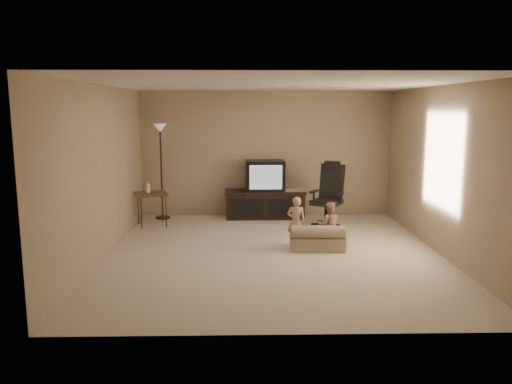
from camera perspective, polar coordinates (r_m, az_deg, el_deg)
The scene contains 9 objects.
floor at distance 7.60m, azimuth 1.95°, elevation -6.99°, with size 5.50×5.50×0.00m, color beige.
room_shell at distance 7.32m, azimuth 2.02°, elevation 4.48°, with size 5.50×5.50×5.50m.
tv_stand at distance 9.92m, azimuth 1.08°, elevation -0.23°, with size 1.62×0.62×1.15m.
office_chair at distance 9.31m, azimuth 8.24°, elevation -1.26°, with size 0.76×0.77×1.20m.
side_table at distance 9.40m, azimuth -11.90°, elevation -0.22°, with size 0.71×0.71×0.84m.
floor_lamp at distance 9.91m, azimuth -10.84°, elevation 4.75°, with size 0.29×0.29×1.87m.
child_sofa at distance 7.79m, azimuth 7.04°, elevation -5.39°, with size 0.85×0.51×0.41m.
toddler_left at distance 7.82m, azimuth 4.63°, elevation -3.46°, with size 0.30×0.22×0.81m, color tan.
toddler_right at distance 7.87m, azimuth 8.35°, elevation -3.77°, with size 0.36×0.20×0.73m, color tan.
Camera 1 is at (-0.42, -7.28, 2.17)m, focal length 35.00 mm.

